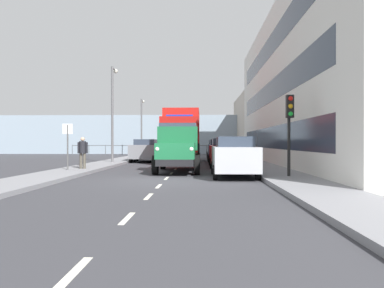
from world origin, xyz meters
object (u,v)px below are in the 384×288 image
Objects in this scene: car_red_kerbside_1 at (225,152)px; lamp_post_promenade at (113,105)px; car_grey_oppositeside_0 at (146,150)px; lamp_post_far at (142,121)px; lorry_cargo_red at (182,134)px; street_sign at (68,138)px; pedestrian_couple_b at (83,149)px; truck_vintage_green at (178,149)px; car_navy_kerbside_2 at (219,150)px; car_black_kerbside_3 at (216,149)px; traffic_light_near at (290,117)px; pedestrian_in_dark_coat at (83,150)px; car_silver_kerbside_near at (234,156)px.

lamp_post_promenade is at bearing -22.15° from car_red_kerbside_1.
car_grey_oppositeside_0 is 10.20m from lamp_post_far.
lorry_cargo_red is 11.73m from lamp_post_far.
pedestrian_couple_b is at bearing -85.02° from street_sign.
truck_vintage_green is 1.39× the size of car_navy_kerbside_2.
car_black_kerbside_3 is 17.96m from street_sign.
car_grey_oppositeside_0 is 15.02m from traffic_light_near.
truck_vintage_green reaches higher than car_grey_oppositeside_0.
car_black_kerbside_3 is 8.78m from lamp_post_far.
pedestrian_in_dark_coat is at bearing 60.35° from lorry_cargo_red.
lamp_post_promenade is (4.73, 1.58, 2.00)m from lorry_cargo_red.
lorry_cargo_red is at bearing 114.45° from lamp_post_far.
car_red_kerbside_1 is 1.08× the size of car_navy_kerbside_2.
lamp_post_far is (7.64, -3.30, 2.79)m from car_black_kerbside_3.
car_navy_kerbside_2 and car_black_kerbside_3 have the same top height.
car_navy_kerbside_2 is 13.12m from street_sign.
traffic_light_near is (-7.75, 12.76, 1.58)m from car_grey_oppositeside_0.
lamp_post_promenade reaches higher than street_sign.
lamp_post_far reaches higher than lorry_cargo_red.
lamp_post_far reaches higher than pedestrian_in_dark_coat.
traffic_light_near is at bearing 106.36° from car_red_kerbside_1.
lorry_cargo_red reaches higher than pedestrian_couple_b.
car_black_kerbside_3 is (-2.55, -15.63, -0.28)m from truck_vintage_green.
car_silver_kerbside_near is at bearing 160.89° from pedestrian_in_dark_coat.
traffic_light_near is at bearing 163.45° from street_sign.
pedestrian_in_dark_coat reaches higher than car_red_kerbside_1.
car_red_kerbside_1 is at bearing 116.64° from lamp_post_far.
lamp_post_promenade is at bearing 90.39° from lamp_post_far.
car_silver_kerbside_near is at bearing 104.88° from lorry_cargo_red.
street_sign reaches higher than car_silver_kerbside_near.
pedestrian_couple_b is 0.28× the size of lamp_post_far.
street_sign is at bearing 56.38° from pedestrian_in_dark_coat.
street_sign is at bearing 60.01° from lorry_cargo_red.
car_black_kerbside_3 is at bearing -131.88° from car_grey_oppositeside_0.
street_sign is (5.09, 8.82, -0.39)m from lorry_cargo_red.
pedestrian_couple_b is at bearing 82.05° from lamp_post_promenade.
car_red_kerbside_1 is 7.60m from traffic_light_near.
traffic_light_near reaches higher than car_black_kerbside_3.
car_black_kerbside_3 is 12.08m from lamp_post_promenade.
lamp_post_far is at bearing -74.94° from truck_vintage_green.
car_red_kerbside_1 is 0.66× the size of lamp_post_promenade.
car_grey_oppositeside_0 is 0.66× the size of lamp_post_promenade.
lamp_post_promenade reaches higher than pedestrian_couple_b.
car_red_kerbside_1 is 2.72× the size of pedestrian_in_dark_coat.
lorry_cargo_red is 3.65× the size of street_sign.
pedestrian_couple_b is (0.73, -2.12, 0.01)m from pedestrian_in_dark_coat.
car_grey_oppositeside_0 is (5.66, 0.64, 0.00)m from car_navy_kerbside_2.
car_red_kerbside_1 is 8.98m from street_sign.
street_sign is (2.26, 9.79, 0.79)m from car_grey_oppositeside_0.
car_black_kerbside_3 is 1.78× the size of street_sign.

